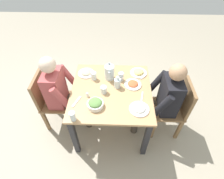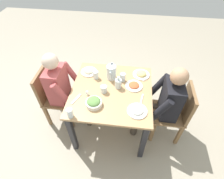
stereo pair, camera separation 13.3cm
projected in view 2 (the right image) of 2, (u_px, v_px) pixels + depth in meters
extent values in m
plane|color=#9E937F|center=(112.00, 124.00, 2.65)|extent=(8.00, 8.00, 0.00)
cube|color=tan|center=(112.00, 91.00, 2.13)|extent=(0.97, 0.97, 0.03)
cube|color=#232328|center=(88.00, 85.00, 2.73)|extent=(0.06, 0.06, 0.71)
cube|color=#232328|center=(72.00, 134.00, 2.14)|extent=(0.06, 0.06, 0.71)
cube|color=#232328|center=(143.00, 90.00, 2.65)|extent=(0.06, 0.06, 0.71)
cube|color=#232328|center=(143.00, 142.00, 2.06)|extent=(0.06, 0.06, 0.71)
cube|color=olive|center=(56.00, 98.00, 2.74)|extent=(0.04, 0.04, 0.42)
cube|color=olive|center=(48.00, 116.00, 2.50)|extent=(0.04, 0.04, 0.42)
cube|color=olive|center=(77.00, 100.00, 2.71)|extent=(0.04, 0.04, 0.42)
cube|color=olive|center=(71.00, 118.00, 2.47)|extent=(0.04, 0.04, 0.42)
cube|color=olive|center=(60.00, 98.00, 2.45)|extent=(0.40, 0.40, 0.03)
cube|color=olive|center=(43.00, 85.00, 2.30)|extent=(0.38, 0.04, 0.42)
cube|color=olive|center=(179.00, 135.00, 2.29)|extent=(0.04, 0.04, 0.42)
cube|color=olive|center=(176.00, 114.00, 2.52)|extent=(0.04, 0.04, 0.42)
cube|color=olive|center=(153.00, 132.00, 2.32)|extent=(0.04, 0.04, 0.42)
cube|color=olive|center=(152.00, 111.00, 2.55)|extent=(0.04, 0.04, 0.42)
cube|color=olive|center=(168.00, 113.00, 2.26)|extent=(0.40, 0.40, 0.03)
cube|color=olive|center=(188.00, 104.00, 2.09)|extent=(0.38, 0.04, 0.42)
cube|color=#B24C4C|center=(57.00, 85.00, 2.25)|extent=(0.32, 0.20, 0.50)
sphere|color=beige|center=(50.00, 61.00, 1.99)|extent=(0.19, 0.19, 0.19)
cylinder|color=#473D33|center=(77.00, 96.00, 2.50)|extent=(0.11, 0.38, 0.11)
cylinder|color=#473D33|center=(91.00, 105.00, 2.62)|extent=(0.10, 0.10, 0.44)
cylinder|color=#B24C4C|center=(72.00, 74.00, 2.36)|extent=(0.08, 0.23, 0.37)
cylinder|color=#473D33|center=(73.00, 105.00, 2.38)|extent=(0.11, 0.38, 0.11)
cylinder|color=#473D33|center=(88.00, 114.00, 2.50)|extent=(0.10, 0.10, 0.44)
cylinder|color=#B24C4C|center=(63.00, 96.00, 2.09)|extent=(0.08, 0.23, 0.37)
cube|color=black|center=(171.00, 100.00, 2.08)|extent=(0.32, 0.20, 0.50)
sphere|color=tan|center=(179.00, 76.00, 1.81)|extent=(0.19, 0.19, 0.19)
cylinder|color=#473D33|center=(151.00, 117.00, 2.24)|extent=(0.11, 0.38, 0.11)
cylinder|color=#473D33|center=(135.00, 124.00, 2.39)|extent=(0.10, 0.10, 0.44)
cylinder|color=black|center=(160.00, 111.00, 1.93)|extent=(0.08, 0.23, 0.37)
cylinder|color=#473D33|center=(151.00, 107.00, 2.35)|extent=(0.11, 0.38, 0.11)
cylinder|color=#473D33|center=(135.00, 114.00, 2.51)|extent=(0.10, 0.10, 0.44)
cylinder|color=black|center=(158.00, 85.00, 2.21)|extent=(0.08, 0.23, 0.37)
cylinder|color=silver|center=(111.00, 72.00, 2.20)|extent=(0.12, 0.12, 0.19)
cube|color=silver|center=(111.00, 76.00, 2.14)|extent=(0.02, 0.02, 0.11)
cube|color=silver|center=(112.00, 64.00, 2.18)|extent=(0.04, 0.03, 0.02)
cylinder|color=white|center=(94.00, 103.00, 1.94)|extent=(0.18, 0.18, 0.05)
ellipsoid|color=#608E47|center=(94.00, 101.00, 1.91)|extent=(0.15, 0.15, 0.06)
cylinder|color=white|center=(141.00, 75.00, 2.30)|extent=(0.22, 0.22, 0.01)
ellipsoid|color=#E0C670|center=(141.00, 74.00, 2.29)|extent=(0.14, 0.14, 0.06)
cylinder|color=white|center=(134.00, 86.00, 2.16)|extent=(0.21, 0.21, 0.01)
ellipsoid|color=#CC5B33|center=(134.00, 85.00, 2.14)|extent=(0.13, 0.13, 0.04)
cylinder|color=white|center=(89.00, 72.00, 2.34)|extent=(0.21, 0.21, 0.01)
ellipsoid|color=#B7AD89|center=(89.00, 71.00, 2.33)|extent=(0.13, 0.13, 0.04)
cylinder|color=white|center=(137.00, 111.00, 1.89)|extent=(0.22, 0.22, 0.01)
ellipsoid|color=white|center=(137.00, 110.00, 1.88)|extent=(0.14, 0.14, 0.05)
cylinder|color=silver|center=(70.00, 113.00, 1.81)|extent=(0.06, 0.06, 0.11)
cylinder|color=silver|center=(123.00, 77.00, 2.19)|extent=(0.07, 0.07, 0.11)
cylinder|color=silver|center=(96.00, 75.00, 2.23)|extent=(0.07, 0.07, 0.11)
cylinder|color=silver|center=(104.00, 89.00, 2.06)|extent=(0.07, 0.07, 0.09)
cylinder|color=silver|center=(118.00, 84.00, 2.11)|extent=(0.08, 0.08, 0.12)
cylinder|color=gold|center=(118.00, 85.00, 2.13)|extent=(0.07, 0.07, 0.07)
cylinder|color=silver|center=(118.00, 79.00, 2.05)|extent=(0.03, 0.03, 0.04)
cylinder|color=white|center=(87.00, 93.00, 2.05)|extent=(0.03, 0.03, 0.04)
cylinder|color=#B2B2B7|center=(87.00, 92.00, 2.03)|extent=(0.03, 0.03, 0.01)
cube|color=silver|center=(141.00, 77.00, 2.28)|extent=(0.17, 0.08, 0.01)
cube|color=silver|center=(141.00, 100.00, 2.01)|extent=(0.19, 0.05, 0.01)
cube|color=silver|center=(76.00, 99.00, 2.01)|extent=(0.17, 0.09, 0.01)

